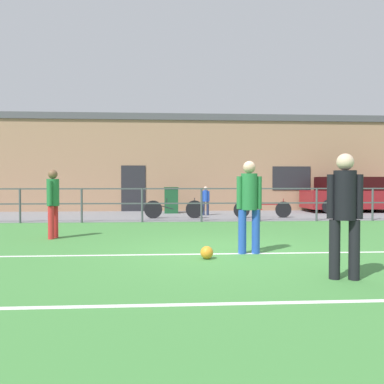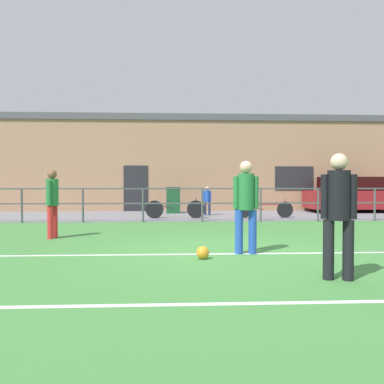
% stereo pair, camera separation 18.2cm
% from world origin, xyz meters
% --- Properties ---
extents(ground, '(60.00, 44.00, 0.04)m').
position_xyz_m(ground, '(0.00, 0.00, -0.02)').
color(ground, '#42843D').
extents(field_line_touchline, '(36.00, 0.11, 0.00)m').
position_xyz_m(field_line_touchline, '(0.00, -0.21, 0.00)').
color(field_line_touchline, white).
rests_on(field_line_touchline, ground).
extents(field_line_hash, '(36.00, 0.11, 0.00)m').
position_xyz_m(field_line_hash, '(0.00, -3.38, 0.00)').
color(field_line_hash, white).
rests_on(field_line_hash, ground).
extents(pavement_strip, '(48.00, 5.00, 0.02)m').
position_xyz_m(pavement_strip, '(0.00, 8.50, 0.01)').
color(pavement_strip, slate).
rests_on(pavement_strip, ground).
extents(perimeter_fence, '(36.07, 0.07, 1.15)m').
position_xyz_m(perimeter_fence, '(0.00, 6.00, 0.75)').
color(perimeter_fence, '#474C51').
rests_on(perimeter_fence, ground).
extents(clubhouse_facade, '(28.00, 2.56, 4.48)m').
position_xyz_m(clubhouse_facade, '(0.00, 12.20, 2.25)').
color(clubhouse_facade, '#A37A5B').
rests_on(clubhouse_facade, ground).
extents(player_goalkeeper, '(0.47, 0.31, 1.76)m').
position_xyz_m(player_goalkeeper, '(1.24, -2.34, 1.00)').
color(player_goalkeeper, black).
rests_on(player_goalkeeper, ground).
extents(player_striker, '(0.29, 0.45, 1.65)m').
position_xyz_m(player_striker, '(-3.93, 2.18, 0.94)').
color(player_striker, red).
rests_on(player_striker, ground).
extents(player_winger, '(0.48, 0.31, 1.76)m').
position_xyz_m(player_winger, '(0.34, -0.20, 1.00)').
color(player_winger, blue).
rests_on(player_winger, ground).
extents(soccer_ball_match, '(0.23, 0.23, 0.23)m').
position_xyz_m(soccer_ball_match, '(-0.51, -0.70, 0.11)').
color(soccer_ball_match, orange).
rests_on(soccer_ball_match, ground).
extents(spectator_child, '(0.32, 0.20, 1.15)m').
position_xyz_m(spectator_child, '(0.40, 8.50, 0.68)').
color(spectator_child, '#232D4C').
rests_on(spectator_child, pavement_strip).
extents(parked_car_red, '(4.23, 1.91, 1.56)m').
position_xyz_m(parked_car_red, '(7.06, 9.92, 0.76)').
color(parked_car_red, maroon).
rests_on(parked_car_red, pavement_strip).
extents(bicycle_parked_0, '(2.18, 0.04, 0.71)m').
position_xyz_m(bicycle_parked_0, '(2.39, 7.20, 0.34)').
color(bicycle_parked_0, black).
rests_on(bicycle_parked_0, pavement_strip).
extents(bicycle_parked_1, '(2.17, 0.04, 0.75)m').
position_xyz_m(bicycle_parked_1, '(-0.91, 7.20, 0.36)').
color(bicycle_parked_1, black).
rests_on(bicycle_parked_1, pavement_strip).
extents(trash_bin_0, '(0.61, 0.52, 1.11)m').
position_xyz_m(trash_bin_0, '(-0.96, 9.72, 0.58)').
color(trash_bin_0, '#194C28').
rests_on(trash_bin_0, pavement_strip).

